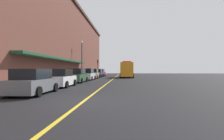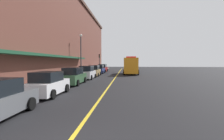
# 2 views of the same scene
# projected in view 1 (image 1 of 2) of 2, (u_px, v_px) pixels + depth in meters

# --- Properties ---
(ground_plane) EXTENTS (112.00, 112.00, 0.00)m
(ground_plane) POSITION_uv_depth(u_px,v_px,m) (114.00, 78.00, 33.94)
(ground_plane) COLOR black
(sidewalk_left) EXTENTS (2.40, 70.00, 0.15)m
(sidewalk_left) POSITION_uv_depth(u_px,v_px,m) (83.00, 78.00, 34.38)
(sidewalk_left) COLOR #ADA8A0
(sidewalk_left) RESTS_ON ground
(lane_center_stripe) EXTENTS (0.16, 70.00, 0.01)m
(lane_center_stripe) POSITION_uv_depth(u_px,v_px,m) (114.00, 78.00, 33.94)
(lane_center_stripe) COLOR gold
(lane_center_stripe) RESTS_ON ground
(brick_building_left) EXTENTS (12.41, 64.00, 14.95)m
(brick_building_left) POSITION_uv_depth(u_px,v_px,m) (47.00, 40.00, 33.88)
(brick_building_left) COLOR brown
(brick_building_left) RESTS_ON ground
(parked_car_0) EXTENTS (2.21, 4.36, 1.68)m
(parked_car_0) POSITION_uv_depth(u_px,v_px,m) (33.00, 82.00, 11.52)
(parked_car_0) COLOR #595B60
(parked_car_0) RESTS_ON ground
(parked_car_1) EXTENTS (1.99, 4.13, 1.71)m
(parked_car_1) POSITION_uv_depth(u_px,v_px,m) (62.00, 78.00, 16.57)
(parked_car_1) COLOR silver
(parked_car_1) RESTS_ON ground
(parked_car_2) EXTENTS (2.00, 4.86, 1.81)m
(parked_car_2) POSITION_uv_depth(u_px,v_px,m) (78.00, 76.00, 22.62)
(parked_car_2) COLOR #2D5133
(parked_car_2) RESTS_ON ground
(parked_car_3) EXTENTS (2.04, 4.30, 1.87)m
(parked_car_3) POSITION_uv_depth(u_px,v_px,m) (88.00, 75.00, 28.33)
(parked_car_3) COLOR silver
(parked_car_3) RESTS_ON ground
(parked_car_4) EXTENTS (2.06, 4.53, 1.87)m
(parked_car_4) POSITION_uv_depth(u_px,v_px,m) (94.00, 74.00, 33.45)
(parked_car_4) COLOR #A5844C
(parked_car_4) RESTS_ON ground
(parked_car_5) EXTENTS (2.03, 4.19, 1.81)m
(parked_car_5) POSITION_uv_depth(u_px,v_px,m) (98.00, 73.00, 39.54)
(parked_car_5) COLOR navy
(parked_car_5) RESTS_ON ground
(parked_car_6) EXTENTS (2.21, 4.68, 1.90)m
(parked_car_6) POSITION_uv_depth(u_px,v_px,m) (101.00, 73.00, 44.70)
(parked_car_6) COLOR maroon
(parked_car_6) RESTS_ON ground
(utility_truck) EXTENTS (2.95, 7.59, 3.41)m
(utility_truck) POSITION_uv_depth(u_px,v_px,m) (127.00, 70.00, 37.71)
(utility_truck) COLOR orange
(utility_truck) RESTS_ON ground
(parking_meter_0) EXTENTS (0.14, 0.18, 1.33)m
(parking_meter_0) POSITION_uv_depth(u_px,v_px,m) (77.00, 74.00, 27.33)
(parking_meter_0) COLOR #4C4C51
(parking_meter_0) RESTS_ON sidewalk_left
(parking_meter_1) EXTENTS (0.14, 0.18, 1.33)m
(parking_meter_1) POSITION_uv_depth(u_px,v_px,m) (95.00, 72.00, 43.76)
(parking_meter_1) COLOR #4C4C51
(parking_meter_1) RESTS_ON sidewalk_left
(street_lamp_left) EXTENTS (0.44, 0.44, 6.94)m
(street_lamp_left) POSITION_uv_depth(u_px,v_px,m) (82.00, 55.00, 32.73)
(street_lamp_left) COLOR #33383D
(street_lamp_left) RESTS_ON sidewalk_left
(traffic_light_near) EXTENTS (0.38, 0.36, 4.30)m
(traffic_light_near) POSITION_uv_depth(u_px,v_px,m) (98.00, 65.00, 47.88)
(traffic_light_near) COLOR #232326
(traffic_light_near) RESTS_ON sidewalk_left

